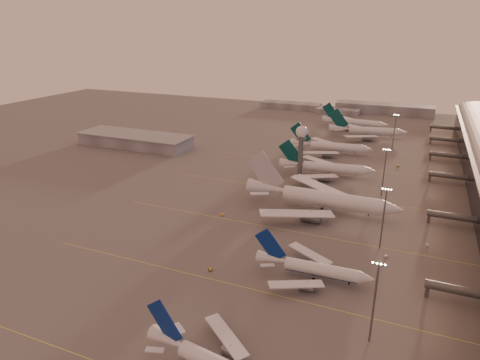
% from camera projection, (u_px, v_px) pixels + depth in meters
% --- Properties ---
extents(ground, '(700.00, 700.00, 0.00)m').
position_uv_depth(ground, '(183.00, 292.00, 137.27)').
color(ground, '#4F4C4C').
rests_on(ground, ground).
extents(taxiway_markings, '(180.00, 185.25, 0.02)m').
position_uv_depth(taxiway_markings, '(316.00, 234.00, 174.66)').
color(taxiway_markings, '#CFCA49').
rests_on(taxiway_markings, ground).
extents(hangar, '(82.00, 27.00, 8.50)m').
position_uv_depth(hangar, '(135.00, 140.00, 300.91)').
color(hangar, slate).
rests_on(hangar, ground).
extents(radar_tower, '(6.40, 6.40, 31.10)m').
position_uv_depth(radar_tower, '(301.00, 141.00, 231.99)').
color(radar_tower, '#53555A').
rests_on(radar_tower, ground).
extents(mast_a, '(3.60, 0.56, 25.00)m').
position_uv_depth(mast_a, '(375.00, 298.00, 111.25)').
color(mast_a, '#53555A').
rests_on(mast_a, ground).
extents(mast_b, '(3.60, 0.56, 25.00)m').
position_uv_depth(mast_b, '(384.00, 215.00, 159.90)').
color(mast_b, '#53555A').
rests_on(mast_b, ground).
extents(mast_c, '(3.60, 0.56, 25.00)m').
position_uv_depth(mast_c, '(384.00, 170.00, 209.28)').
color(mast_c, '#53555A').
rests_on(mast_c, ground).
extents(mast_d, '(3.60, 0.56, 25.00)m').
position_uv_depth(mast_d, '(394.00, 130.00, 287.82)').
color(mast_d, '#53555A').
rests_on(mast_d, ground).
extents(distant_horizon, '(165.00, 37.50, 9.00)m').
position_uv_depth(distant_horizon, '(354.00, 108.00, 416.05)').
color(distant_horizon, slate).
rests_on(distant_horizon, ground).
extents(narrowbody_mid, '(40.63, 32.42, 15.87)m').
position_uv_depth(narrowbody_mid, '(313.00, 270.00, 143.44)').
color(narrowbody_mid, silver).
rests_on(narrowbody_mid, ground).
extents(widebody_white, '(72.33, 57.96, 25.45)m').
position_uv_depth(widebody_white, '(321.00, 202.00, 195.66)').
color(widebody_white, silver).
rests_on(widebody_white, ground).
extents(greentail_a, '(54.46, 43.71, 19.84)m').
position_uv_depth(greentail_a, '(327.00, 170.00, 241.45)').
color(greentail_a, silver).
rests_on(greentail_a, ground).
extents(greentail_b, '(54.06, 43.52, 19.63)m').
position_uv_depth(greentail_b, '(331.00, 148.00, 283.37)').
color(greentail_b, silver).
rests_on(greentail_b, ground).
extents(greentail_c, '(57.90, 46.40, 21.16)m').
position_uv_depth(greentail_c, '(367.00, 133.00, 323.26)').
color(greentail_c, silver).
rests_on(greentail_c, ground).
extents(greentail_d, '(54.32, 43.79, 19.72)m').
position_uv_depth(greentail_d, '(354.00, 124.00, 352.63)').
color(greentail_d, silver).
rests_on(greentail_d, ground).
extents(gsv_tug_mid, '(3.27, 3.47, 0.86)m').
position_uv_depth(gsv_tug_mid, '(210.00, 270.00, 148.85)').
color(gsv_tug_mid, gold).
rests_on(gsv_tug_mid, ground).
extents(gsv_truck_b, '(5.04, 2.50, 1.95)m').
position_uv_depth(gsv_truck_b, '(387.00, 255.00, 156.97)').
color(gsv_truck_b, silver).
rests_on(gsv_truck_b, ground).
extents(gsv_truck_c, '(5.94, 4.73, 2.31)m').
position_uv_depth(gsv_truck_c, '(224.00, 213.00, 191.21)').
color(gsv_truck_c, gold).
rests_on(gsv_truck_c, ground).
extents(gsv_catering_b, '(4.83, 2.53, 3.84)m').
position_uv_depth(gsv_catering_b, '(428.00, 242.00, 164.62)').
color(gsv_catering_b, silver).
rests_on(gsv_catering_b, ground).
extents(gsv_tug_far, '(4.27, 4.65, 1.14)m').
position_uv_depth(gsv_tug_far, '(304.00, 199.00, 209.06)').
color(gsv_tug_far, silver).
rests_on(gsv_tug_far, ground).
extents(gsv_truck_d, '(3.82, 5.80, 2.20)m').
position_uv_depth(gsv_truck_d, '(280.00, 166.00, 255.36)').
color(gsv_truck_d, silver).
rests_on(gsv_truck_d, ground).
extents(gsv_tug_hangar, '(3.15, 1.98, 0.88)m').
position_uv_depth(gsv_tug_hangar, '(398.00, 166.00, 257.41)').
color(gsv_tug_hangar, gold).
rests_on(gsv_tug_hangar, ground).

